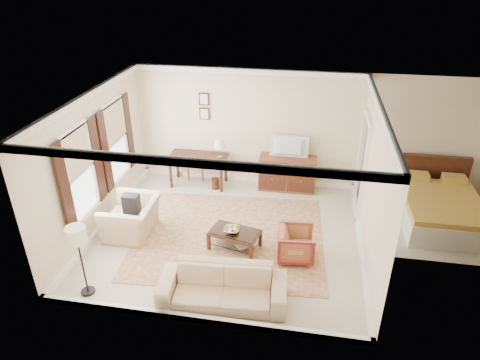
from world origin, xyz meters
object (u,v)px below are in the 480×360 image
(sideboard, at_px, (287,173))
(striped_armchair, at_px, (296,243))
(coffee_table, at_px, (235,235))
(sofa, at_px, (222,282))
(club_armchair, at_px, (131,212))
(tv, at_px, (289,141))
(writing_desk, at_px, (198,160))

(sideboard, relative_size, striped_armchair, 1.96)
(coffee_table, bearing_deg, striped_armchair, -4.87)
(coffee_table, distance_m, sofa, 1.50)
(club_armchair, relative_size, sofa, 0.54)
(coffee_table, bearing_deg, sofa, -87.30)
(coffee_table, xyz_separation_m, striped_armchair, (1.21, -0.10, 0.04))
(sideboard, bearing_deg, club_armchair, -140.62)
(tv, xyz_separation_m, club_armchair, (-3.04, -2.47, -0.79))
(writing_desk, height_order, sofa, sofa)
(sideboard, distance_m, coffee_table, 2.78)
(sideboard, distance_m, sofa, 4.22)
(club_armchair, bearing_deg, sideboard, 128.63)
(writing_desk, relative_size, sofa, 0.68)
(writing_desk, bearing_deg, sideboard, 4.27)
(striped_armchair, xyz_separation_m, sofa, (-1.13, -1.39, 0.06))
(writing_desk, bearing_deg, sofa, -69.85)
(tv, distance_m, sofa, 4.29)
(sideboard, height_order, sofa, sideboard)
(club_armchair, bearing_deg, writing_desk, 159.94)
(writing_desk, distance_m, club_armchair, 2.47)
(tv, bearing_deg, sofa, 79.53)
(striped_armchair, relative_size, club_armchair, 0.61)
(coffee_table, height_order, striped_armchair, striped_armchair)
(writing_desk, height_order, club_armchair, club_armchair)
(writing_desk, height_order, sideboard, sideboard)
(coffee_table, bearing_deg, sideboard, 72.57)
(sideboard, relative_size, coffee_table, 1.29)
(tv, bearing_deg, coffee_table, 72.45)
(striped_armchair, height_order, club_armchair, club_armchair)
(sofa, bearing_deg, writing_desk, 106.03)
(striped_armchair, bearing_deg, club_armchair, 80.48)
(writing_desk, distance_m, striped_armchair, 3.68)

